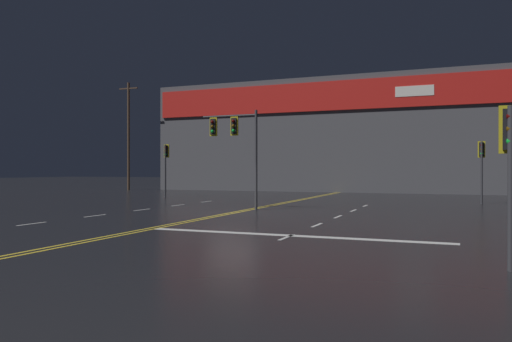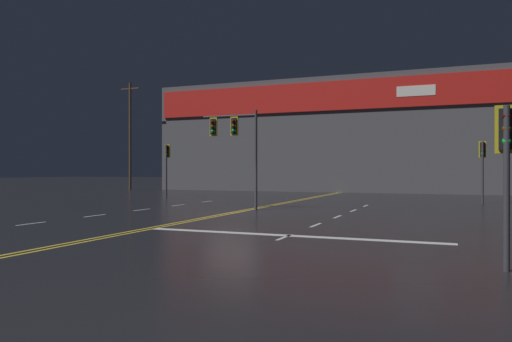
{
  "view_description": "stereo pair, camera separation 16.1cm",
  "coord_description": "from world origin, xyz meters",
  "px_view_note": "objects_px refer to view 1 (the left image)",
  "views": [
    {
      "loc": [
        9.87,
        -21.66,
        2.05
      ],
      "look_at": [
        0.0,
        3.06,
        2.0
      ],
      "focal_mm": 35.0,
      "sensor_mm": 36.0,
      "label": 1
    },
    {
      "loc": [
        10.02,
        -21.6,
        2.05
      ],
      "look_at": [
        0.0,
        3.06,
        2.0
      ],
      "focal_mm": 35.0,
      "sensor_mm": 36.0,
      "label": 2
    }
  ],
  "objects_px": {
    "traffic_signal_median": "(234,135)",
    "traffic_signal_corner_northwest": "(166,158)",
    "traffic_signal_corner_northeast": "(482,158)",
    "traffic_signal_corner_southeast": "(510,149)"
  },
  "relations": [
    {
      "from": "traffic_signal_corner_northeast",
      "to": "traffic_signal_corner_southeast",
      "type": "height_order",
      "value": "traffic_signal_corner_northeast"
    },
    {
      "from": "traffic_signal_corner_northwest",
      "to": "traffic_signal_corner_northeast",
      "type": "xyz_separation_m",
      "value": [
        21.74,
        0.54,
        -0.14
      ]
    },
    {
      "from": "traffic_signal_corner_southeast",
      "to": "traffic_signal_corner_northeast",
      "type": "bearing_deg",
      "value": 88.81
    },
    {
      "from": "traffic_signal_corner_northwest",
      "to": "traffic_signal_corner_southeast",
      "type": "xyz_separation_m",
      "value": [
        21.29,
        -20.98,
        -0.45
      ]
    },
    {
      "from": "traffic_signal_median",
      "to": "traffic_signal_corner_northeast",
      "type": "xyz_separation_m",
      "value": [
        12.27,
        9.12,
        -1.09
      ]
    },
    {
      "from": "traffic_signal_median",
      "to": "traffic_signal_corner_southeast",
      "type": "distance_m",
      "value": 17.18
    },
    {
      "from": "traffic_signal_median",
      "to": "traffic_signal_corner_northwest",
      "type": "xyz_separation_m",
      "value": [
        -9.47,
        8.58,
        -0.95
      ]
    },
    {
      "from": "traffic_signal_corner_northeast",
      "to": "traffic_signal_median",
      "type": "bearing_deg",
      "value": -143.37
    },
    {
      "from": "traffic_signal_median",
      "to": "traffic_signal_corner_northeast",
      "type": "height_order",
      "value": "traffic_signal_median"
    },
    {
      "from": "traffic_signal_median",
      "to": "traffic_signal_corner_southeast",
      "type": "xyz_separation_m",
      "value": [
        11.82,
        -12.39,
        -1.39
      ]
    }
  ]
}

